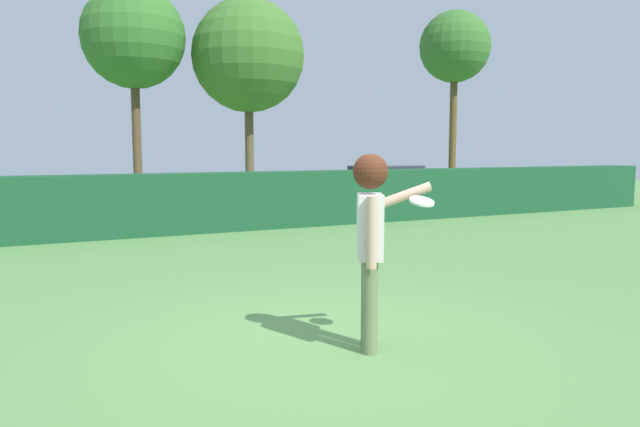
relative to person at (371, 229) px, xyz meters
The scene contains 8 objects.
ground_plane 1.20m from the person, 127.49° to the left, with size 60.00×60.00×0.00m, color #5C8E4B.
person is the anchor object (origin of this frame).
frisbee 0.52m from the person, 20.50° to the right, with size 0.23×0.22×0.09m.
hedge_row 8.42m from the person, 91.83° to the left, with size 29.80×0.90×1.29m, color #194C2C.
parked_car_green 15.44m from the person, 56.72° to the left, with size 4.42×2.37×1.25m.
willow_tree 18.74m from the person, 86.80° to the left, with size 3.69×3.69×7.68m.
oak_tree 18.73m from the person, 73.64° to the left, with size 4.29×4.29×7.51m.
maple_tree 21.69m from the person, 49.19° to the left, with size 2.99×2.99×7.61m.
Camera 1 is at (-2.48, -4.85, 1.82)m, focal length 33.44 mm.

